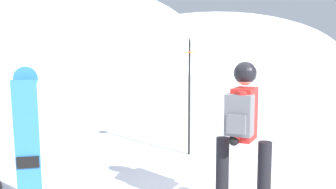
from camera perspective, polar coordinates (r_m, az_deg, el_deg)
ridge_peak_main at (r=36.69m, az=-21.24°, el=3.53°), size 34.38×30.94×15.97m
ridge_peak_far at (r=47.04m, az=6.74°, el=4.60°), size 28.60×25.74×11.16m
snowboarder_main at (r=4.57m, az=10.48°, el=-5.44°), size 1.52×1.23×1.71m
spare_snowboard at (r=5.01m, az=-19.19°, el=-5.58°), size 0.28×0.24×1.65m
piste_marker_near at (r=6.94m, az=3.02°, el=0.87°), size 0.20×0.20×2.03m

